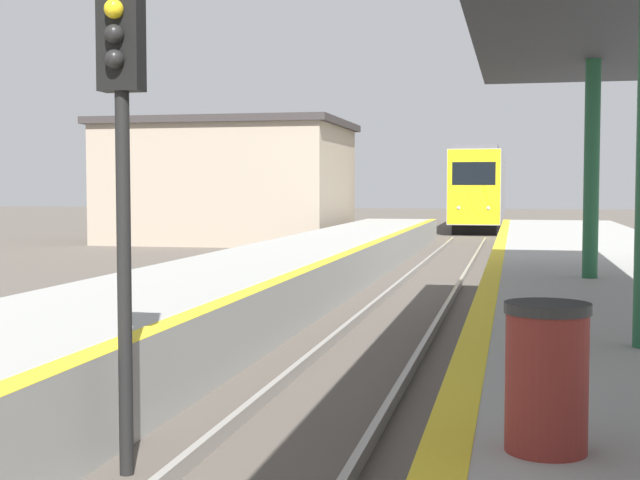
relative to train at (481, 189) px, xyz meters
The scene contains 4 objects.
train is the anchor object (origin of this frame).
signal_near 47.35m from the train, 91.43° to the right, with size 0.36×0.31×4.14m.
trash_bin 49.23m from the train, 87.43° to the right, with size 0.48×0.48×0.84m.
station_building 19.36m from the train, 122.55° to the right, with size 10.39×8.20×5.35m.
Camera 1 is at (2.02, -1.03, 2.45)m, focal length 50.00 mm.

